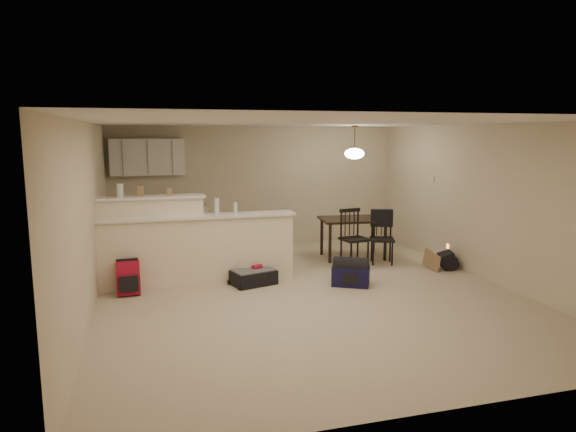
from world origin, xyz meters
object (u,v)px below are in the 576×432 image
object	(u,v)px
dining_table	(353,223)
suitcase	(253,277)
dining_chair_near	(355,238)
dining_chair_far	(382,238)
navy_duffel	(351,276)
black_daypack	(447,261)
pendant_lamp	(354,153)
red_backpack	(128,278)

from	to	relation	value
dining_table	suitcase	xyz separation A→B (m)	(-2.19, -1.23, -0.56)
dining_chair_near	dining_chair_far	size ratio (longest dim) A/B	1.05
suitcase	navy_duffel	xyz separation A→B (m)	(1.45, -0.48, 0.04)
dining_table	black_daypack	size ratio (longest dim) A/B	3.93
navy_duffel	black_daypack	world-z (taller)	navy_duffel
dining_chair_far	navy_duffel	size ratio (longest dim) A/B	1.69
navy_duffel	dining_table	bearing A→B (deg)	94.99
pendant_lamp	navy_duffel	size ratio (longest dim) A/B	1.09
pendant_lamp	dining_chair_far	size ratio (longest dim) A/B	0.65
black_daypack	navy_duffel	bearing A→B (deg)	121.35
pendant_lamp	dining_chair_near	xyz separation A→B (m)	(-0.19, -0.53, -1.49)
dining_table	navy_duffel	distance (m)	1.93
dining_table	black_daypack	xyz separation A→B (m)	(1.27, -1.23, -0.53)
suitcase	black_daypack	world-z (taller)	black_daypack
dining_table	dining_chair_near	world-z (taller)	dining_chair_near
pendant_lamp	navy_duffel	world-z (taller)	pendant_lamp
dining_chair_near	red_backpack	world-z (taller)	dining_chair_near
dining_table	black_daypack	bearing A→B (deg)	-38.13
red_backpack	black_daypack	xyz separation A→B (m)	(5.35, 0.01, -0.10)
pendant_lamp	suitcase	xyz separation A→B (m)	(-2.19, -1.23, -1.88)
dining_chair_near	dining_chair_far	world-z (taller)	dining_chair_near
dining_chair_far	suitcase	size ratio (longest dim) A/B	1.45
pendant_lamp	red_backpack	distance (m)	4.60
pendant_lamp	red_backpack	world-z (taller)	pendant_lamp
pendant_lamp	dining_chair_far	distance (m)	1.65
navy_duffel	suitcase	bearing A→B (deg)	-169.60
pendant_lamp	navy_duffel	bearing A→B (deg)	-113.62
suitcase	red_backpack	distance (m)	1.88
dining_chair_far	dining_chair_near	bearing A→B (deg)	-164.26
navy_duffel	black_daypack	size ratio (longest dim) A/B	1.71
dining_table	red_backpack	bearing A→B (deg)	-157.17
suitcase	dining_table	bearing A→B (deg)	12.86
dining_table	navy_duffel	xyz separation A→B (m)	(-0.75, -1.71, -0.52)
navy_duffel	red_backpack	bearing A→B (deg)	-159.36
dining_table	suitcase	distance (m)	2.58
dining_table	dining_chair_far	xyz separation A→B (m)	(0.33, -0.57, -0.19)
dining_chair_far	black_daypack	distance (m)	1.20
suitcase	dining_chair_far	bearing A→B (deg)	-1.80
suitcase	pendant_lamp	bearing A→B (deg)	12.86
navy_duffel	pendant_lamp	bearing A→B (deg)	94.99
red_backpack	pendant_lamp	bearing A→B (deg)	13.30
pendant_lamp	black_daypack	size ratio (longest dim) A/B	1.87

